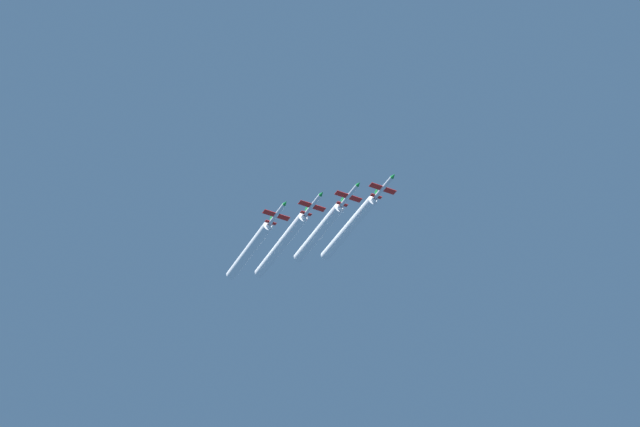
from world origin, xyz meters
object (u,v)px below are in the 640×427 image
Objects in this scene: jet_fourth_echelon at (277,213)px; jet_second_echelon at (350,195)px; jet_lead at (384,187)px; jet_third_echelon at (313,204)px.

jet_second_echelon is at bearing 137.61° from jet_fourth_echelon.
jet_lead is 23.69m from jet_third_echelon.
jet_lead is at bearing 137.91° from jet_fourth_echelon.
jet_lead is at bearing 138.24° from jet_third_echelon.
jet_third_echelon is (17.59, -15.71, -2.25)m from jet_lead.
jet_second_echelon is 1.00× the size of jet_third_echelon.
jet_fourth_echelon is (8.94, -8.26, -1.15)m from jet_third_echelon.
jet_lead is 35.91m from jet_fourth_echelon.
jet_second_echelon reaches higher than jet_fourth_echelon.
jet_lead is 1.00× the size of jet_fourth_echelon.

